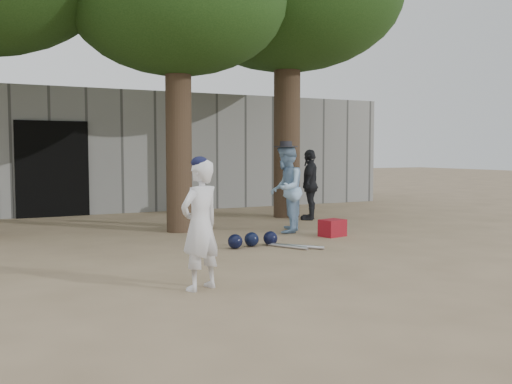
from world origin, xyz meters
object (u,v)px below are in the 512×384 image
spectator_dark (310,185)px  red_bag (332,228)px  boy_player (200,225)px  spectator_blue (286,189)px

spectator_dark → red_bag: size_ratio=3.68×
boy_player → spectator_blue: spectator_blue is taller
spectator_blue → spectator_dark: (1.46, 1.50, -0.04)m
boy_player → spectator_dark: size_ratio=0.92×
spectator_blue → red_bag: 1.15m
boy_player → spectator_blue: size_ratio=0.87×
spectator_blue → boy_player: bearing=-4.4°
boy_player → spectator_blue: (3.00, 3.39, 0.10)m
red_bag → boy_player: bearing=-143.4°
boy_player → spectator_dark: 6.61m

